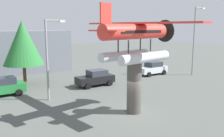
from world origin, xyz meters
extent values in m
plane|color=#515651|center=(0.00, 0.00, 0.00)|extent=(140.00, 140.00, 0.00)
cylinder|color=#4C4742|center=(0.00, 0.00, 1.98)|extent=(1.10, 1.10, 3.95)
cylinder|color=silver|center=(0.16, -0.99, 4.30)|extent=(4.85, 1.46, 0.70)
cylinder|color=#333338|center=(1.26, -0.30, 5.10)|extent=(0.11, 0.11, 0.90)
cylinder|color=#333338|center=(-1.10, -0.69, 5.10)|extent=(0.11, 0.11, 0.90)
cylinder|color=silver|center=(-0.16, 0.99, 4.30)|extent=(4.85, 1.46, 0.70)
cylinder|color=#333338|center=(1.10, 0.69, 5.10)|extent=(0.11, 0.11, 0.90)
cylinder|color=#333338|center=(-1.26, 0.30, 5.10)|extent=(0.11, 0.11, 0.90)
cylinder|color=red|center=(0.00, 0.00, 6.10)|extent=(6.30, 2.08, 1.10)
cube|color=black|center=(0.20, 0.03, 6.10)|extent=(4.47, 1.82, 0.20)
cone|color=#262628|center=(3.21, 0.52, 6.10)|extent=(0.83, 0.98, 0.88)
cylinder|color=black|center=(3.60, 0.58, 6.10)|extent=(0.33, 1.78, 1.80)
cube|color=red|center=(0.39, 0.06, 6.71)|extent=(2.75, 10.44, 0.12)
cube|color=red|center=(-2.76, -0.45, 6.20)|extent=(1.14, 2.88, 0.10)
cube|color=red|center=(-2.76, -0.45, 7.30)|extent=(0.91, 0.26, 1.30)
cube|color=#237A38|center=(-7.58, 10.37, 0.72)|extent=(4.20, 1.70, 0.80)
cube|color=#2D333D|center=(-7.33, 10.37, 1.44)|extent=(2.00, 1.56, 0.64)
cylinder|color=black|center=(-6.23, 11.27, 0.32)|extent=(0.64, 0.22, 0.64)
cylinder|color=black|center=(-6.23, 9.47, 0.32)|extent=(0.64, 0.22, 0.64)
cube|color=black|center=(1.71, 8.94, 0.72)|extent=(4.20, 1.70, 0.80)
cube|color=#2D333D|center=(1.96, 8.94, 1.44)|extent=(2.00, 1.56, 0.64)
cylinder|color=black|center=(0.36, 9.84, 0.32)|extent=(0.64, 0.22, 0.64)
cylinder|color=black|center=(0.36, 8.04, 0.32)|extent=(0.64, 0.22, 0.64)
cylinder|color=black|center=(3.06, 9.84, 0.32)|extent=(0.64, 0.22, 0.64)
cylinder|color=black|center=(3.06, 8.04, 0.32)|extent=(0.64, 0.22, 0.64)
cube|color=silver|center=(11.23, 10.10, 0.72)|extent=(4.20, 1.70, 0.80)
cube|color=#2D333D|center=(11.48, 10.10, 1.44)|extent=(2.00, 1.56, 0.64)
cylinder|color=black|center=(9.88, 11.00, 0.32)|extent=(0.64, 0.22, 0.64)
cylinder|color=black|center=(9.88, 9.20, 0.32)|extent=(0.64, 0.22, 0.64)
cylinder|color=black|center=(12.58, 11.00, 0.32)|extent=(0.64, 0.22, 0.64)
cylinder|color=black|center=(12.58, 9.20, 0.32)|extent=(0.64, 0.22, 0.64)
cylinder|color=gray|center=(-4.33, 6.69, 3.54)|extent=(0.18, 0.18, 7.07)
cylinder|color=gray|center=(-3.53, 6.69, 6.97)|extent=(1.60, 0.12, 0.12)
cube|color=silver|center=(-2.83, 6.69, 6.92)|extent=(0.50, 0.28, 0.20)
cylinder|color=gray|center=(15.63, 7.00, 4.49)|extent=(0.18, 0.18, 8.97)
cylinder|color=gray|center=(16.43, 7.00, 8.87)|extent=(1.60, 0.12, 0.12)
cube|color=silver|center=(17.13, 7.00, 8.82)|extent=(0.50, 0.28, 0.20)
cube|color=slate|center=(-4.24, 22.00, 2.93)|extent=(15.58, 5.75, 5.86)
cylinder|color=brown|center=(-4.58, 13.75, 1.14)|extent=(0.36, 0.36, 2.27)
cone|color=#287033|center=(-4.58, 13.75, 4.69)|extent=(4.35, 4.35, 4.83)
camera|label=1|loc=(-11.15, -13.80, 6.47)|focal=38.93mm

